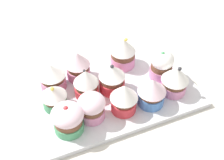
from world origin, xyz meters
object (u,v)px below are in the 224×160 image
cupcake_3 (152,91)px  cupcake_11 (123,52)px  cupcake_8 (162,65)px  cupcake_2 (124,98)px  cupcake_1 (92,107)px  cupcake_5 (54,96)px  cupcake_4 (175,79)px  cupcake_0 (68,118)px  cupcake_7 (113,79)px  baking_tray (112,91)px  cupcake_9 (52,76)px  cupcake_6 (86,83)px  cupcake_10 (78,65)px

cupcake_3 → cupcake_11: (-0.56, 14.10, 0.29)cm
cupcake_8 → cupcake_3: bearing=-132.8°
cupcake_2 → cupcake_1: bearing=174.2°
cupcake_5 → cupcake_4: bearing=-12.8°
cupcake_0 → cupcake_11: 23.04cm
cupcake_0 → cupcake_7: size_ratio=0.91×
cupcake_4 → cupcake_11: cupcake_11 is taller
baking_tray → cupcake_4: cupcake_4 is taller
cupcake_9 → cupcake_6: bearing=-39.5°
cupcake_6 → cupcake_4: bearing=-19.6°
cupcake_6 → cupcake_11: cupcake_11 is taller
cupcake_4 → cupcake_9: (-25.10, 11.95, -0.43)cm
cupcake_4 → cupcake_11: bearing=118.4°
baking_tray → cupcake_8: cupcake_8 is taller
cupcake_1 → cupcake_10: bearing=85.0°
cupcake_0 → cupcake_9: cupcake_0 is taller
cupcake_8 → cupcake_11: size_ratio=0.97×
cupcake_0 → cupcake_9: (0.14, 13.03, 0.02)cm
cupcake_8 → cupcake_10: (-18.30, 7.28, 0.07)cm
cupcake_7 → cupcake_9: bearing=153.2°
cupcake_0 → cupcake_7: bearing=28.6°
cupcake_1 → cupcake_7: (7.01, 5.65, 0.38)cm
cupcake_6 → cupcake_8: size_ratio=0.95×
cupcake_4 → cupcake_6: bearing=160.4°
cupcake_6 → cupcake_10: size_ratio=0.98×
cupcake_7 → cupcake_8: cupcake_8 is taller
cupcake_0 → cupcake_3: size_ratio=0.98×
baking_tray → cupcake_1: cupcake_1 is taller
baking_tray → cupcake_2: size_ratio=5.07×
cupcake_6 → cupcake_1: bearing=-99.2°
cupcake_7 → cupcake_8: size_ratio=0.96×
baking_tray → cupcake_7: cupcake_7 is taller
cupcake_0 → cupcake_3: cupcake_3 is taller
baking_tray → cupcake_8: 13.20cm
cupcake_5 → cupcake_8: bearing=-1.2°
cupcake_7 → cupcake_0: bearing=-151.4°
baking_tray → cupcake_4: (12.80, -5.98, 4.45)cm
cupcake_9 → cupcake_5: bearing=-101.4°
cupcake_10 → cupcake_1: bearing=-95.0°
cupcake_1 → cupcake_6: size_ratio=0.86×
cupcake_2 → cupcake_4: 12.87cm
cupcake_10 → baking_tray: bearing=-48.9°
cupcake_4 → cupcake_8: cupcake_8 is taller
cupcake_7 → cupcake_9: size_ratio=1.14×
cupcake_3 → cupcake_10: (-12.24, 13.83, 0.22)cm
cupcake_1 → cupcake_7: bearing=38.9°
cupcake_1 → cupcake_11: cupcake_11 is taller
cupcake_10 → cupcake_11: cupcake_11 is taller
cupcake_3 → cupcake_6: 14.54cm
cupcake_7 → cupcake_8: bearing=-1.3°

